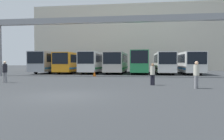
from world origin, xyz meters
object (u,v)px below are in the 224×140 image
at_px(bus_slot_6, 187,62).
at_px(pedestrian_far_center, 153,74).
at_px(bus_slot_0, 51,61).
at_px(bus_slot_4, 140,61).
at_px(bus_slot_5, 164,62).
at_px(bus_slot_1, 72,62).
at_px(bus_slot_3, 117,62).
at_px(pedestrian_mid_left, 196,74).
at_px(bus_slot_2, 95,61).
at_px(traffic_cone, 94,74).
at_px(pedestrian_mid_right, 5,71).

xyz_separation_m(bus_slot_6, pedestrian_far_center, (-5.97, -17.86, -0.92)).
xyz_separation_m(bus_slot_0, bus_slot_4, (14.25, -0.04, 0.04)).
height_order(bus_slot_0, bus_slot_5, bus_slot_0).
relative_size(bus_slot_1, bus_slot_6, 0.84).
height_order(bus_slot_1, bus_slot_3, bus_slot_3).
bearing_deg(pedestrian_mid_left, bus_slot_3, -123.59).
xyz_separation_m(bus_slot_4, pedestrian_mid_left, (3.90, -18.72, -0.98)).
relative_size(bus_slot_0, bus_slot_2, 0.94).
bearing_deg(bus_slot_0, traffic_cone, -41.26).
xyz_separation_m(bus_slot_3, bus_slot_6, (10.69, 0.33, -0.01)).
relative_size(bus_slot_3, bus_slot_6, 0.95).
xyz_separation_m(bus_slot_1, bus_slot_5, (14.25, 0.19, -0.01)).
bearing_deg(bus_slot_1, bus_slot_3, 5.36).
xyz_separation_m(bus_slot_0, bus_slot_6, (21.38, 0.76, -0.09)).
xyz_separation_m(bus_slot_5, traffic_cone, (-8.91, -7.77, -1.46)).
distance_m(bus_slot_6, traffic_cone, 15.21).
bearing_deg(pedestrian_mid_right, bus_slot_6, -123.40).
bearing_deg(bus_slot_1, pedestrian_mid_right, -91.05).
height_order(bus_slot_0, pedestrian_mid_left, bus_slot_0).
bearing_deg(bus_slot_5, bus_slot_6, 12.82).
bearing_deg(bus_slot_2, pedestrian_far_center, -64.61).
relative_size(bus_slot_1, bus_slot_3, 0.88).
height_order(bus_slot_0, bus_slot_3, bus_slot_0).
relative_size(bus_slot_6, pedestrian_mid_right, 6.71).
relative_size(bus_slot_4, bus_slot_6, 0.87).
bearing_deg(pedestrian_far_center, bus_slot_0, -30.59).
bearing_deg(pedestrian_mid_right, bus_slot_5, -118.50).
bearing_deg(pedestrian_mid_right, traffic_cone, -109.64).
xyz_separation_m(bus_slot_2, bus_slot_5, (10.69, -0.41, -0.07)).
distance_m(bus_slot_5, traffic_cone, 11.91).
distance_m(bus_slot_6, pedestrian_far_center, 18.85).
bearing_deg(bus_slot_6, bus_slot_0, -177.96).
relative_size(bus_slot_0, bus_slot_6, 0.87).
distance_m(pedestrian_mid_left, traffic_cone, 14.35).
bearing_deg(bus_slot_6, pedestrian_far_center, -108.47).
xyz_separation_m(bus_slot_5, pedestrian_mid_left, (0.34, -18.71, -0.84)).
bearing_deg(bus_slot_2, bus_slot_5, -2.18).
xyz_separation_m(bus_slot_4, pedestrian_mid_right, (-10.99, -16.76, -0.96)).
bearing_deg(pedestrian_mid_right, pedestrian_far_center, -168.91).
xyz_separation_m(bus_slot_5, bus_slot_6, (3.56, 0.81, 0.00)).
distance_m(bus_slot_0, bus_slot_1, 3.57).
bearing_deg(pedestrian_mid_left, pedestrian_far_center, -86.04).
bearing_deg(bus_slot_3, bus_slot_5, -3.87).
xyz_separation_m(bus_slot_1, bus_slot_3, (7.13, 0.67, 0.01)).
bearing_deg(bus_slot_2, bus_slot_0, -177.12).
bearing_deg(bus_slot_4, bus_slot_1, -178.95).
bearing_deg(bus_slot_5, bus_slot_4, 179.86).
bearing_deg(bus_slot_4, traffic_cone, -124.53).
bearing_deg(traffic_cone, bus_slot_6, 34.51).
height_order(bus_slot_0, pedestrian_far_center, bus_slot_0).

